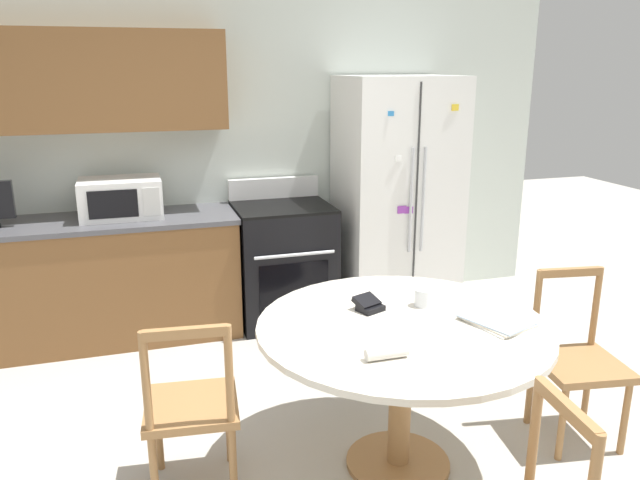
{
  "coord_description": "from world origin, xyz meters",
  "views": [
    {
      "loc": [
        -0.84,
        -2.22,
        1.95
      ],
      "look_at": [
        0.2,
        1.15,
        0.95
      ],
      "focal_mm": 35.0,
      "sensor_mm": 36.0,
      "label": 1
    }
  ],
  "objects_px": {
    "dining_chair_left": "(191,408)",
    "candle_glass": "(423,299)",
    "oven_range": "(283,262)",
    "refrigerator": "(397,197)",
    "dining_chair_right": "(577,362)",
    "wallet": "(368,305)",
    "microwave": "(121,198)"
  },
  "relations": [
    {
      "from": "dining_chair_left",
      "to": "candle_glass",
      "type": "xyz_separation_m",
      "value": [
        1.18,
        0.08,
        0.37
      ]
    },
    {
      "from": "oven_range",
      "to": "dining_chair_left",
      "type": "distance_m",
      "value": 2.1
    },
    {
      "from": "refrigerator",
      "to": "candle_glass",
      "type": "distance_m",
      "value": 1.9
    },
    {
      "from": "dining_chair_right",
      "to": "wallet",
      "type": "bearing_deg",
      "value": -3.56
    },
    {
      "from": "oven_range",
      "to": "candle_glass",
      "type": "xyz_separation_m",
      "value": [
        0.28,
        -1.82,
        0.34
      ]
    },
    {
      "from": "dining_chair_left",
      "to": "microwave",
      "type": "bearing_deg",
      "value": 103.62
    },
    {
      "from": "refrigerator",
      "to": "microwave",
      "type": "relative_size",
      "value": 3.34
    },
    {
      "from": "oven_range",
      "to": "dining_chair_right",
      "type": "xyz_separation_m",
      "value": [
        1.09,
        -2.03,
        -0.03
      ]
    },
    {
      "from": "dining_chair_right",
      "to": "candle_glass",
      "type": "height_order",
      "value": "dining_chair_right"
    },
    {
      "from": "oven_range",
      "to": "candle_glass",
      "type": "height_order",
      "value": "oven_range"
    },
    {
      "from": "dining_chair_right",
      "to": "wallet",
      "type": "height_order",
      "value": "dining_chair_right"
    },
    {
      "from": "candle_glass",
      "to": "dining_chair_right",
      "type": "bearing_deg",
      "value": -14.59
    },
    {
      "from": "oven_range",
      "to": "dining_chair_left",
      "type": "bearing_deg",
      "value": -115.47
    },
    {
      "from": "oven_range",
      "to": "microwave",
      "type": "xyz_separation_m",
      "value": [
        -1.16,
        0.05,
        0.57
      ]
    },
    {
      "from": "microwave",
      "to": "dining_chair_left",
      "type": "bearing_deg",
      "value": -82.58
    },
    {
      "from": "wallet",
      "to": "refrigerator",
      "type": "bearing_deg",
      "value": 62.17
    },
    {
      "from": "refrigerator",
      "to": "oven_range",
      "type": "height_order",
      "value": "refrigerator"
    },
    {
      "from": "dining_chair_left",
      "to": "wallet",
      "type": "bearing_deg",
      "value": 12.95
    },
    {
      "from": "microwave",
      "to": "wallet",
      "type": "relative_size",
      "value": 3.44
    },
    {
      "from": "candle_glass",
      "to": "dining_chair_left",
      "type": "bearing_deg",
      "value": -176.17
    },
    {
      "from": "microwave",
      "to": "dining_chair_right",
      "type": "height_order",
      "value": "microwave"
    },
    {
      "from": "candle_glass",
      "to": "wallet",
      "type": "height_order",
      "value": "candle_glass"
    },
    {
      "from": "dining_chair_right",
      "to": "candle_glass",
      "type": "distance_m",
      "value": 0.92
    },
    {
      "from": "dining_chair_right",
      "to": "dining_chair_left",
      "type": "distance_m",
      "value": 2.0
    },
    {
      "from": "dining_chair_right",
      "to": "refrigerator",
      "type": "bearing_deg",
      "value": -76.46
    },
    {
      "from": "dining_chair_right",
      "to": "wallet",
      "type": "distance_m",
      "value": 1.18
    },
    {
      "from": "refrigerator",
      "to": "oven_range",
      "type": "xyz_separation_m",
      "value": [
        -0.92,
        0.03,
        -0.47
      ]
    },
    {
      "from": "refrigerator",
      "to": "oven_range",
      "type": "relative_size",
      "value": 1.73
    },
    {
      "from": "microwave",
      "to": "wallet",
      "type": "xyz_separation_m",
      "value": [
        1.16,
        -1.85,
        -0.24
      ]
    },
    {
      "from": "candle_glass",
      "to": "wallet",
      "type": "distance_m",
      "value": 0.28
    },
    {
      "from": "candle_glass",
      "to": "wallet",
      "type": "bearing_deg",
      "value": 174.46
    },
    {
      "from": "wallet",
      "to": "microwave",
      "type": "bearing_deg",
      "value": 122.02
    }
  ]
}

